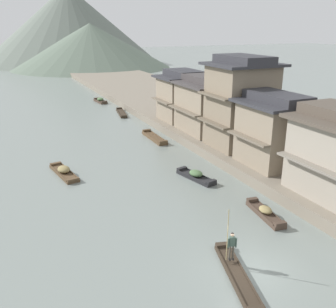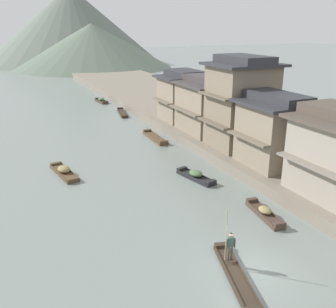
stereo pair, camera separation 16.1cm
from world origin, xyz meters
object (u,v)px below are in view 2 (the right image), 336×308
at_px(boat_foreground_poled, 236,276).
at_px(boat_moored_third, 265,213).
at_px(boat_moored_second, 196,176).
at_px(house_waterfront_second, 274,130).
at_px(boat_moored_nearest, 64,171).
at_px(boat_moored_far, 101,100).
at_px(boatman_person, 230,243).
at_px(boat_midriver_drifting, 122,113).
at_px(house_waterfront_far, 185,96).
at_px(house_waterfront_tall, 241,103).
at_px(house_waterfront_narrow, 209,105).
at_px(boat_midriver_upstream, 155,138).

bearing_deg(boat_foreground_poled, boat_moored_third, 40.40).
xyz_separation_m(boat_moored_second, house_waterfront_second, (6.54, -1.56, 3.65)).
xyz_separation_m(boat_moored_nearest, boat_moored_far, (11.32, 30.06, 0.05)).
bearing_deg(boat_moored_nearest, boatman_person, -71.07).
distance_m(boat_foreground_poled, boat_midriver_drifting, 38.84).
bearing_deg(boat_moored_second, boatman_person, -109.94).
bearing_deg(house_waterfront_far, boat_moored_second, -113.72).
distance_m(boat_moored_third, house_waterfront_tall, 13.95).
xyz_separation_m(boat_foreground_poled, boatman_person, (0.28, 1.06, 1.27)).
relative_size(boat_moored_nearest, house_waterfront_narrow, 0.68).
bearing_deg(boat_moored_far, boat_midriver_upstream, -90.13).
xyz_separation_m(boat_moored_third, house_waterfront_narrow, (5.87, 17.68, 3.66)).
xyz_separation_m(boat_moored_nearest, boat_midriver_drifting, (11.84, 20.27, -0.13)).
height_order(boat_moored_far, house_waterfront_narrow, house_waterfront_narrow).
distance_m(boat_moored_nearest, boat_moored_second, 11.44).
bearing_deg(house_waterfront_tall, boat_foreground_poled, -124.78).
xyz_separation_m(boat_foreground_poled, house_waterfront_tall, (11.35, 16.34, 5.10)).
bearing_deg(house_waterfront_far, house_waterfront_tall, -90.34).
distance_m(boat_midriver_drifting, house_waterfront_narrow, 17.17).
xyz_separation_m(boat_moored_second, house_waterfront_far, (7.03, 16.01, 3.65)).
xyz_separation_m(boatman_person, boat_moored_third, (5.23, 3.63, -1.15)).
xyz_separation_m(boat_moored_nearest, boat_moored_third, (11.06, -13.37, -0.01)).
relative_size(boat_foreground_poled, boat_moored_far, 1.46).
bearing_deg(boat_moored_third, boat_midriver_upstream, 89.41).
xyz_separation_m(boat_midriver_upstream, house_waterfront_tall, (5.63, -8.20, 5.06)).
distance_m(boat_moored_third, house_waterfront_far, 24.70).
bearing_deg(boat_moored_second, boat_moored_nearest, 150.30).
bearing_deg(house_waterfront_narrow, boat_moored_far, 102.30).
xyz_separation_m(house_waterfront_narrow, house_waterfront_far, (0.04, 6.02, 0.01)).
bearing_deg(house_waterfront_narrow, boat_midriver_drifting, 107.70).
relative_size(boat_moored_nearest, house_waterfront_second, 0.80).
bearing_deg(house_waterfront_second, boat_moored_far, 97.87).
distance_m(boat_moored_second, house_waterfront_second, 7.65).
relative_size(boat_moored_second, house_waterfront_second, 0.68).
bearing_deg(boat_moored_third, boat_midriver_drifting, 88.68).
height_order(boat_midriver_drifting, boat_midriver_upstream, boat_midriver_upstream).
relative_size(boat_midriver_drifting, house_waterfront_second, 0.93).
distance_m(boat_moored_far, boat_midriver_drifting, 9.81).
xyz_separation_m(boat_moored_far, boat_midriver_drifting, (0.52, -9.79, -0.18)).
height_order(boat_midriver_drifting, house_waterfront_tall, house_waterfront_tall).
bearing_deg(boat_moored_far, house_waterfront_second, -82.13).
distance_m(boat_moored_second, boat_midriver_upstream, 12.23).
xyz_separation_m(house_waterfront_second, house_waterfront_far, (0.49, 17.57, -0.00)).
distance_m(boatman_person, house_waterfront_narrow, 24.16).
relative_size(house_waterfront_second, house_waterfront_narrow, 0.86).
height_order(boatman_person, boat_midriver_drifting, boatman_person).
height_order(house_waterfront_second, house_waterfront_narrow, same).
relative_size(boat_midriver_upstream, house_waterfront_far, 0.80).
distance_m(boat_foreground_poled, boat_moored_second, 13.14).
bearing_deg(house_waterfront_narrow, house_waterfront_tall, -90.32).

